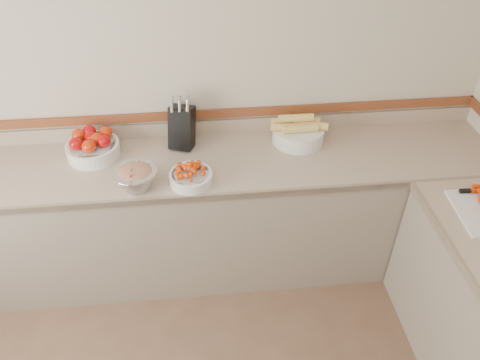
{
  "coord_description": "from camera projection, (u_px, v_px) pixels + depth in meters",
  "views": [
    {
      "loc": [
        0.14,
        -0.64,
        2.61
      ],
      "look_at": [
        0.35,
        1.35,
        1.0
      ],
      "focal_mm": 35.0,
      "sensor_mm": 36.0,
      "label": 1
    }
  ],
  "objects": [
    {
      "name": "knife_block",
      "position": [
        182.0,
        126.0,
        2.92
      ],
      "size": [
        0.19,
        0.21,
        0.35
      ],
      "color": "black",
      "rests_on": "counter_back"
    },
    {
      "name": "back_wall",
      "position": [
        172.0,
        79.0,
        2.86
      ],
      "size": [
        4.0,
        0.0,
        4.0
      ],
      "primitive_type": "plane",
      "rotation": [
        1.57,
        0.0,
        0.0
      ],
      "color": "beige",
      "rests_on": "ground_plane"
    },
    {
      "name": "corn_bowl",
      "position": [
        298.0,
        131.0,
        3.0
      ],
      "size": [
        0.37,
        0.33,
        0.2
      ],
      "color": "white",
      "rests_on": "counter_back"
    },
    {
      "name": "counter_back",
      "position": [
        183.0,
        217.0,
        3.13
      ],
      "size": [
        4.0,
        0.65,
        1.08
      ],
      "color": "tan",
      "rests_on": "ground_plane"
    },
    {
      "name": "tomato_bowl",
      "position": [
        93.0,
        146.0,
        2.88
      ],
      "size": [
        0.33,
        0.33,
        0.16
      ],
      "color": "white",
      "rests_on": "counter_back"
    },
    {
      "name": "rhubarb_bowl",
      "position": [
        136.0,
        177.0,
        2.63
      ],
      "size": [
        0.26,
        0.26,
        0.14
      ],
      "color": "#B2B2BA",
      "rests_on": "counter_back"
    },
    {
      "name": "cherry_tomato_bowl",
      "position": [
        191.0,
        176.0,
        2.68
      ],
      "size": [
        0.25,
        0.25,
        0.14
      ],
      "color": "white",
      "rests_on": "counter_back"
    }
  ]
}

